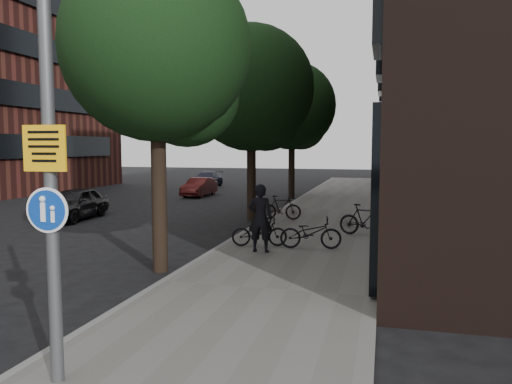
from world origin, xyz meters
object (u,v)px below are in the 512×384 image
(signpost, at_px, (51,190))
(pedestrian, at_px, (260,218))
(parked_bike_facade_near, at_px, (311,233))
(parked_car_near, at_px, (74,203))

(signpost, height_order, pedestrian, signpost)
(parked_bike_facade_near, bearing_deg, parked_car_near, 59.64)
(signpost, relative_size, parked_bike_facade_near, 2.71)
(pedestrian, distance_m, parked_car_near, 10.32)
(pedestrian, bearing_deg, signpost, 84.62)
(pedestrian, xyz_separation_m, parked_car_near, (-9.12, 4.81, -0.40))
(signpost, bearing_deg, pedestrian, 81.94)
(parked_car_near, bearing_deg, signpost, -61.18)
(parked_bike_facade_near, bearing_deg, pedestrian, 112.37)
(signpost, height_order, parked_bike_facade_near, signpost)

